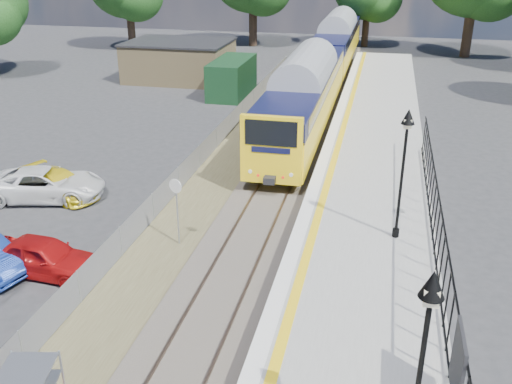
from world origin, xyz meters
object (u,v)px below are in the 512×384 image
(victorian_lamp_south, at_px, (426,332))
(speed_sign, at_px, (176,201))
(car_red, at_px, (44,257))
(car_yellow, at_px, (60,184))
(car_white, at_px, (46,184))
(victorian_lamp_north, at_px, (405,145))
(train, at_px, (325,60))

(victorian_lamp_south, bearing_deg, speed_sign, 130.81)
(car_red, distance_m, car_yellow, 6.69)
(victorian_lamp_south, height_order, car_white, victorian_lamp_south)
(speed_sign, xyz_separation_m, car_white, (-7.10, 2.72, -1.11))
(victorian_lamp_south, distance_m, car_red, 13.84)
(victorian_lamp_south, relative_size, victorian_lamp_north, 1.00)
(speed_sign, xyz_separation_m, car_red, (-3.74, -2.89, -1.15))
(speed_sign, relative_size, car_yellow, 0.67)
(car_yellow, distance_m, car_white, 0.60)
(car_yellow, bearing_deg, car_red, -131.51)
(victorian_lamp_south, bearing_deg, car_yellow, 139.84)
(victorian_lamp_south, height_order, car_red, victorian_lamp_south)
(car_yellow, bearing_deg, speed_sign, -92.62)
(train, bearing_deg, car_yellow, -112.46)
(train, distance_m, car_yellow, 24.08)
(car_white, bearing_deg, victorian_lamp_south, -141.23)
(victorian_lamp_south, relative_size, car_red, 1.18)
(car_yellow, bearing_deg, train, -0.02)
(car_yellow, bearing_deg, victorian_lamp_north, -76.92)
(victorian_lamp_south, distance_m, victorian_lamp_north, 10.00)
(victorian_lamp_south, xyz_separation_m, car_white, (-15.10, 11.98, -3.60))
(victorian_lamp_north, relative_size, car_yellow, 1.15)
(car_red, height_order, car_yellow, car_red)
(victorian_lamp_north, relative_size, speed_sign, 1.72)
(victorian_lamp_south, bearing_deg, car_red, 151.49)
(victorian_lamp_south, distance_m, speed_sign, 12.49)
(car_white, bearing_deg, car_yellow, -58.87)
(victorian_lamp_north, xyz_separation_m, car_yellow, (-14.48, 2.39, -3.72))
(victorian_lamp_south, height_order, car_yellow, victorian_lamp_south)
(victorian_lamp_south, xyz_separation_m, victorian_lamp_north, (-0.20, 10.00, 0.00))
(car_yellow, bearing_deg, victorian_lamp_south, -107.73)
(victorian_lamp_south, xyz_separation_m, car_yellow, (-14.68, 12.39, -3.72))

